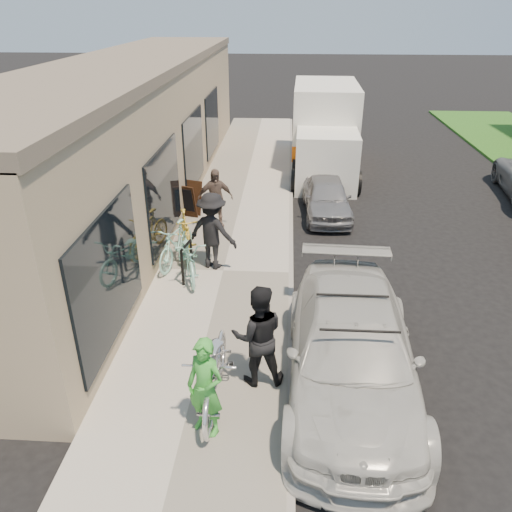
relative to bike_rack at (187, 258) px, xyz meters
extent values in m
plane|color=black|center=(2.73, -2.56, -0.67)|extent=(120.00, 120.00, 0.00)
cube|color=#A8A297|center=(0.73, 0.44, -0.59)|extent=(3.00, 34.00, 0.15)
cube|color=gray|center=(2.28, 0.44, -0.60)|extent=(0.12, 34.00, 0.13)
cube|color=tan|center=(-2.52, 5.44, 1.33)|extent=(3.50, 20.00, 4.00)
cube|color=#6A5E50|center=(-2.52, 5.44, 3.43)|extent=(3.60, 20.00, 0.25)
cube|color=black|center=(-0.75, -2.56, 0.93)|extent=(0.06, 3.00, 2.20)
cube|color=black|center=(-0.75, 1.44, 0.93)|extent=(0.06, 3.00, 2.20)
cube|color=black|center=(-0.75, 5.44, 0.93)|extent=(0.06, 3.00, 2.20)
cube|color=black|center=(-0.75, 9.44, 0.93)|extent=(0.06, 3.00, 2.20)
cylinder|color=black|center=(-0.05, -0.27, -0.10)|extent=(0.06, 0.06, 0.82)
cylinder|color=black|center=(0.05, 0.27, -0.10)|extent=(0.06, 0.06, 0.82)
cylinder|color=black|center=(0.00, 0.00, 0.31)|extent=(0.16, 0.55, 0.06)
cube|color=black|center=(-0.68, 3.53, -0.03)|extent=(0.63, 0.41, 0.97)
cube|color=black|center=(-0.57, 3.86, -0.03)|extent=(0.63, 0.41, 0.97)
cube|color=black|center=(-0.69, 3.50, 0.02)|extent=(0.50, 0.30, 0.69)
imported|color=#BBBBB6|center=(3.22, -3.10, 0.06)|extent=(2.24, 5.06, 1.45)
cylinder|color=black|center=(3.22, -3.64, 0.80)|extent=(1.14, 0.04, 0.04)
cylinder|color=black|center=(3.22, -2.68, 0.80)|extent=(1.14, 0.04, 0.04)
imported|color=gray|center=(3.32, 4.36, -0.11)|extent=(1.43, 3.29, 1.11)
cube|color=white|center=(3.43, 6.73, 0.29)|extent=(2.06, 2.06, 1.90)
cube|color=black|center=(3.43, 6.73, 0.69)|extent=(1.86, 0.11, 0.90)
cube|color=white|center=(3.51, 9.73, 0.89)|extent=(2.42, 4.27, 2.91)
cube|color=orange|center=(3.51, 9.73, 0.24)|extent=(2.44, 4.29, 0.55)
cylinder|color=black|center=(2.41, 6.25, -0.26)|extent=(0.27, 0.81, 0.80)
cylinder|color=black|center=(4.41, 6.20, -0.26)|extent=(0.27, 0.81, 0.80)
cylinder|color=black|center=(2.44, 7.35, -0.26)|extent=(0.27, 0.81, 0.80)
cylinder|color=black|center=(4.44, 7.30, -0.26)|extent=(0.27, 0.81, 0.80)
cylinder|color=black|center=(2.54, 11.16, -0.26)|extent=(0.27, 0.81, 0.80)
cylinder|color=black|center=(4.55, 11.11, -0.26)|extent=(0.27, 0.81, 0.80)
imported|color=silver|center=(1.14, -3.70, 0.05)|extent=(0.75, 2.14, 1.12)
imported|color=green|center=(1.09, -4.33, 0.26)|extent=(0.67, 0.57, 1.54)
imported|color=black|center=(1.75, -3.22, 0.35)|extent=(0.92, 0.76, 1.73)
imported|color=#94DDCA|center=(-0.38, 0.70, -0.01)|extent=(0.89, 1.75, 1.01)
imported|color=#94DDCA|center=(0.03, 0.17, -0.03)|extent=(1.13, 1.94, 0.97)
imported|color=gold|center=(-0.26, 1.27, 0.00)|extent=(0.99, 1.79, 1.03)
imported|color=black|center=(0.49, 0.62, 0.38)|extent=(1.33, 1.05, 1.80)
imported|color=brown|center=(0.23, 2.93, 0.30)|extent=(1.03, 0.66, 1.63)
camera|label=1|loc=(2.11, -9.54, 4.96)|focal=35.00mm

